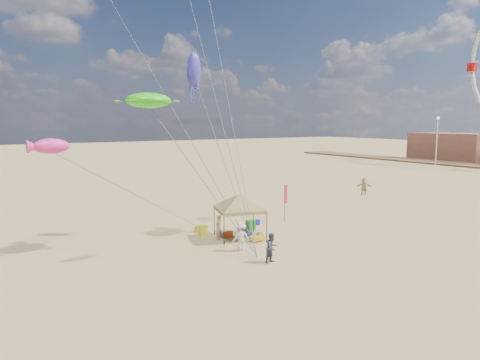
# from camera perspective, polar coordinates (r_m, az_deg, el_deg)

# --- Properties ---
(ground) EXTENTS (280.00, 280.00, 0.00)m
(ground) POSITION_cam_1_polar(r_m,az_deg,el_deg) (24.28, 3.92, -10.20)
(ground) COLOR tan
(ground) RESTS_ON ground
(canopy_tent) EXTENTS (5.23, 5.23, 3.37)m
(canopy_tent) POSITION_cam_1_polar(r_m,az_deg,el_deg) (27.52, -0.05, -2.03)
(canopy_tent) COLOR black
(canopy_tent) RESTS_ON ground
(feather_flag) EXTENTS (0.40, 0.19, 2.79)m
(feather_flag) POSITION_cam_1_polar(r_m,az_deg,el_deg) (32.79, 5.96, -2.16)
(feather_flag) COLOR black
(feather_flag) RESTS_ON ground
(cooler_red) EXTENTS (0.54, 0.38, 0.38)m
(cooler_red) POSITION_cam_1_polar(r_m,az_deg,el_deg) (28.42, -1.56, -7.12)
(cooler_red) COLOR #BB370F
(cooler_red) RESTS_ON ground
(cooler_blue) EXTENTS (0.54, 0.38, 0.38)m
(cooler_blue) POSITION_cam_1_polar(r_m,az_deg,el_deg) (31.74, 2.04, -5.55)
(cooler_blue) COLOR #17139D
(cooler_blue) RESTS_ON ground
(bag_navy) EXTENTS (0.69, 0.54, 0.36)m
(bag_navy) POSITION_cam_1_polar(r_m,az_deg,el_deg) (28.60, 0.97, -7.05)
(bag_navy) COLOR #0C1D37
(bag_navy) RESTS_ON ground
(bag_orange) EXTENTS (0.54, 0.69, 0.36)m
(bag_orange) POSITION_cam_1_polar(r_m,az_deg,el_deg) (30.03, -5.57, -6.37)
(bag_orange) COLOR orange
(bag_orange) RESTS_ON ground
(chair_green) EXTENTS (0.50, 0.50, 0.70)m
(chair_green) POSITION_cam_1_polar(r_m,az_deg,el_deg) (30.26, 1.40, -5.89)
(chair_green) COLOR #1E901A
(chair_green) RESTS_ON ground
(chair_yellow) EXTENTS (0.50, 0.50, 0.70)m
(chair_yellow) POSITION_cam_1_polar(r_m,az_deg,el_deg) (28.89, -4.91, -6.58)
(chair_yellow) COLOR #F6FE1C
(chair_yellow) RESTS_ON ground
(crate_grey) EXTENTS (0.34, 0.30, 0.28)m
(crate_grey) POSITION_cam_1_polar(r_m,az_deg,el_deg) (28.44, 2.63, -7.22)
(crate_grey) COLOR gray
(crate_grey) RESTS_ON ground
(beach_cart) EXTENTS (0.90, 0.50, 0.24)m
(beach_cart) POSITION_cam_1_polar(r_m,az_deg,el_deg) (27.51, 2.24, -7.60)
(beach_cart) COLOR gold
(beach_cart) RESTS_ON ground
(person_near_a) EXTENTS (0.70, 0.63, 1.60)m
(person_near_a) POSITION_cam_1_polar(r_m,az_deg,el_deg) (27.75, -2.84, -6.20)
(person_near_a) COLOR tan
(person_near_a) RESTS_ON ground
(person_near_b) EXTENTS (0.90, 0.77, 1.62)m
(person_near_b) POSITION_cam_1_polar(r_m,az_deg,el_deg) (23.41, 4.18, -8.81)
(person_near_b) COLOR #3B3F51
(person_near_b) RESTS_ON ground
(person_near_c) EXTENTS (1.13, 0.71, 1.68)m
(person_near_c) POSITION_cam_1_polar(r_m,az_deg,el_deg) (25.37, 0.09, -7.42)
(person_near_c) COLOR silver
(person_near_c) RESTS_ON ground
(person_far_c) EXTENTS (1.54, 1.50, 1.76)m
(person_far_c) POSITION_cam_1_polar(r_m,az_deg,el_deg) (46.15, 15.87, -0.81)
(person_far_c) COLOR tan
(person_far_c) RESTS_ON ground
(building_north) EXTENTS (10.00, 14.00, 5.20)m
(building_north) POSITION_cam_1_polar(r_m,az_deg,el_deg) (94.43, 26.15, 3.93)
(building_north) COLOR #8C5947
(building_north) RESTS_ON ground
(lamp_north) EXTENTS (0.50, 0.50, 8.25)m
(lamp_north) POSITION_cam_1_polar(r_m,az_deg,el_deg) (82.03, 24.33, 5.63)
(lamp_north) COLOR silver
(lamp_north) RESTS_ON ground
(turtle_kite) EXTENTS (2.74, 2.27, 0.86)m
(turtle_kite) POSITION_cam_1_polar(r_m,az_deg,el_deg) (25.41, -11.84, 10.12)
(turtle_kite) COLOR #29D612
(turtle_kite) RESTS_ON ground
(fish_kite) EXTENTS (1.63, 0.83, 0.72)m
(fish_kite) POSITION_cam_1_polar(r_m,az_deg,el_deg) (22.04, -23.41, 4.08)
(fish_kite) COLOR #ED2B95
(fish_kite) RESTS_ON ground
(squid_kite) EXTENTS (1.15, 1.15, 2.34)m
(squid_kite) POSITION_cam_1_polar(r_m,az_deg,el_deg) (28.26, -6.03, 13.97)
(squid_kite) COLOR #3E33B6
(squid_kite) RESTS_ON ground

